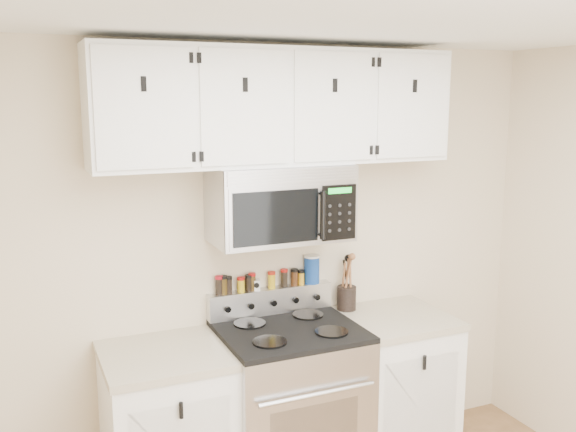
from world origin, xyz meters
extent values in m
cube|color=beige|center=(0.00, 1.75, 1.25)|extent=(3.50, 0.01, 2.50)
cube|color=white|center=(0.00, 0.00, 2.50)|extent=(3.50, 3.50, 0.01)
cube|color=#B7B7BA|center=(0.00, 1.43, 0.46)|extent=(0.76, 0.65, 0.92)
cube|color=black|center=(0.00, 1.43, 0.94)|extent=(0.76, 0.65, 0.03)
cube|color=#B7B7BA|center=(0.00, 1.71, 1.03)|extent=(0.76, 0.08, 0.15)
cylinder|color=black|center=(-0.18, 1.28, 0.96)|extent=(0.18, 0.18, 0.01)
cylinder|color=black|center=(0.18, 1.28, 0.96)|extent=(0.18, 0.18, 0.01)
cylinder|color=black|center=(-0.18, 1.57, 0.96)|extent=(0.18, 0.18, 0.01)
cylinder|color=black|center=(0.18, 1.57, 0.96)|extent=(0.18, 0.18, 0.01)
cube|color=tan|center=(-0.69, 1.45, 0.90)|extent=(0.64, 0.62, 0.04)
cube|color=white|center=(0.69, 1.45, 0.44)|extent=(0.62, 0.60, 0.88)
cube|color=tan|center=(0.69, 1.45, 0.90)|extent=(0.64, 0.62, 0.04)
cube|color=#9E9EA3|center=(0.00, 1.56, 1.63)|extent=(0.76, 0.38, 0.42)
cube|color=#B7B7BA|center=(0.00, 1.36, 1.80)|extent=(0.73, 0.01, 0.08)
cube|color=black|center=(-0.10, 1.36, 1.59)|extent=(0.47, 0.01, 0.28)
cube|color=black|center=(0.26, 1.36, 1.59)|extent=(0.20, 0.01, 0.30)
cylinder|color=black|center=(0.15, 1.33, 1.59)|extent=(0.03, 0.03, 0.26)
cube|color=white|center=(0.00, 1.58, 2.15)|extent=(2.00, 0.33, 0.62)
cube|color=white|center=(-0.75, 1.41, 2.15)|extent=(0.46, 0.01, 0.57)
cube|color=black|center=(-0.75, 1.41, 2.26)|extent=(0.02, 0.01, 0.07)
cube|color=white|center=(-0.25, 1.41, 2.15)|extent=(0.46, 0.01, 0.57)
cube|color=black|center=(-0.25, 1.41, 2.26)|extent=(0.03, 0.01, 0.07)
cube|color=white|center=(0.25, 1.41, 2.15)|extent=(0.46, 0.01, 0.57)
cube|color=black|center=(0.25, 1.41, 2.26)|extent=(0.03, 0.01, 0.07)
cube|color=white|center=(0.75, 1.41, 2.15)|extent=(0.46, 0.01, 0.57)
cube|color=black|center=(0.75, 1.41, 2.26)|extent=(0.02, 0.01, 0.07)
cylinder|color=black|center=(0.48, 1.66, 0.99)|extent=(0.12, 0.12, 0.15)
cylinder|color=brown|center=(0.48, 1.66, 1.10)|extent=(0.01, 0.01, 0.27)
cylinder|color=brown|center=(0.50, 1.65, 1.11)|extent=(0.01, 0.01, 0.29)
cylinder|color=brown|center=(0.46, 1.67, 1.09)|extent=(0.01, 0.01, 0.25)
cylinder|color=black|center=(0.49, 1.68, 1.10)|extent=(0.01, 0.01, 0.26)
cylinder|color=brown|center=(0.47, 1.64, 1.11)|extent=(0.01, 0.01, 0.28)
cube|color=silver|center=(-0.09, 1.71, 1.13)|extent=(0.06, 0.05, 0.06)
cylinder|color=navy|center=(0.27, 1.71, 1.18)|extent=(0.09, 0.09, 0.16)
cylinder|color=white|center=(0.27, 1.71, 1.27)|extent=(0.09, 0.09, 0.01)
cylinder|color=black|center=(-0.31, 1.71, 1.15)|extent=(0.04, 0.04, 0.09)
cylinder|color=maroon|center=(-0.31, 1.71, 1.20)|extent=(0.05, 0.05, 0.02)
cylinder|color=#3D2C0E|center=(-0.29, 1.71, 1.15)|extent=(0.04, 0.04, 0.09)
cylinder|color=black|center=(-0.29, 1.71, 1.20)|extent=(0.05, 0.05, 0.02)
cylinder|color=black|center=(-0.26, 1.71, 1.14)|extent=(0.04, 0.04, 0.08)
cylinder|color=black|center=(-0.26, 1.71, 1.19)|extent=(0.04, 0.04, 0.02)
cylinder|color=gold|center=(-0.18, 1.71, 1.14)|extent=(0.04, 0.04, 0.07)
cylinder|color=#AA100D|center=(-0.18, 1.71, 1.18)|extent=(0.04, 0.04, 0.02)
cylinder|color=black|center=(-0.13, 1.71, 1.14)|extent=(0.04, 0.04, 0.08)
cylinder|color=black|center=(-0.13, 1.71, 1.19)|extent=(0.04, 0.04, 0.02)
cylinder|color=#3E2C0F|center=(-0.11, 1.71, 1.14)|extent=(0.04, 0.04, 0.09)
cylinder|color=#A20C0D|center=(-0.11, 1.71, 1.20)|extent=(0.04, 0.04, 0.02)
cylinder|color=gold|center=(0.01, 1.71, 1.14)|extent=(0.04, 0.04, 0.08)
cylinder|color=#AC1B0D|center=(0.01, 1.71, 1.19)|extent=(0.04, 0.04, 0.02)
cylinder|color=black|center=(0.09, 1.71, 1.14)|extent=(0.04, 0.04, 0.09)
cylinder|color=#A4100C|center=(0.09, 1.71, 1.20)|extent=(0.04, 0.04, 0.02)
cylinder|color=#41230F|center=(0.16, 1.71, 1.14)|extent=(0.04, 0.04, 0.08)
cylinder|color=black|center=(0.16, 1.71, 1.19)|extent=(0.04, 0.04, 0.02)
cylinder|color=gold|center=(0.20, 1.71, 1.14)|extent=(0.04, 0.04, 0.07)
cylinder|color=black|center=(0.20, 1.71, 1.18)|extent=(0.04, 0.04, 0.02)
camera|label=1|loc=(-1.35, -1.64, 2.20)|focal=40.00mm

